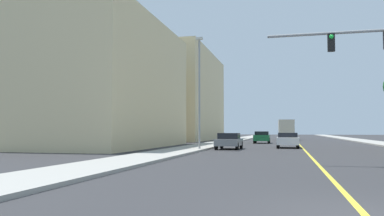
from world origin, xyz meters
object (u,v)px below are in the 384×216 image
(car_white, at_px, (288,140))
(delivery_truck, at_px, (286,129))
(car_gray, at_px, (229,141))
(car_green, at_px, (262,137))
(street_lamp, at_px, (199,87))

(car_white, bearing_deg, delivery_truck, 90.45)
(delivery_truck, bearing_deg, car_gray, -100.33)
(car_gray, distance_m, delivery_truck, 33.32)
(car_white, bearing_deg, car_green, 104.36)
(car_white, relative_size, car_green, 1.01)
(car_gray, height_order, delivery_truck, delivery_truck)
(car_gray, bearing_deg, street_lamp, 52.69)
(car_white, xyz_separation_m, car_green, (-3.07, 12.14, 0.04))
(car_gray, xyz_separation_m, car_green, (1.81, 15.82, 0.04))
(car_gray, relative_size, delivery_truck, 0.50)
(car_white, xyz_separation_m, car_gray, (-4.88, -3.68, -0.01))
(street_lamp, bearing_deg, delivery_truck, 79.26)
(street_lamp, distance_m, car_gray, 5.46)
(car_white, distance_m, car_green, 12.52)
(car_green, xyz_separation_m, delivery_truck, (2.92, 17.15, 0.98))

